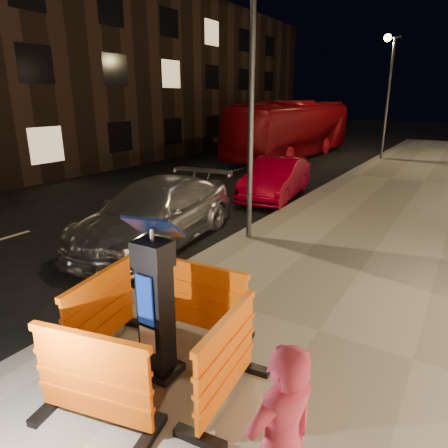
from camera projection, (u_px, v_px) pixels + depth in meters
The scene contains 14 objects.
ground_plane at pixel (157, 289), 7.21m from camera, with size 120.00×120.00×0.00m, color black.
sidewalk at pixel (318, 335), 5.68m from camera, with size 6.00×60.00×0.15m, color gray.
kerb at pixel (157, 285), 7.19m from camera, with size 0.30×60.00×0.15m, color slate.
parking_kiosk at pixel (156, 302), 4.53m from camera, with size 0.59×0.59×1.87m, color black.
barrier_front at pixel (93, 381), 3.89m from camera, with size 1.34×0.55×1.05m, color #F6620A.
barrier_back at pixel (204, 300), 5.43m from camera, with size 1.34×0.55×1.05m, color #F6620A.
barrier_kerbside at pixel (101, 312), 5.14m from camera, with size 1.34×0.55×1.05m, color #F6620A.
barrier_bldgside at pixel (227, 361), 4.18m from camera, with size 1.34×0.55×1.05m, color #F6620A.
car_silver at pixel (157, 242), 9.55m from camera, with size 2.04×5.02×1.46m, color #B5B5BA.
car_red at pixel (275, 198), 13.73m from camera, with size 1.45×4.14×1.37m, color maroon.
bus_doubledecker at pixel (291, 157), 23.23m from camera, with size 2.64×11.28×3.14m, color maroon.
man at pixel (280, 446), 2.80m from camera, with size 0.60×0.39×1.64m, color #AA2A43.
street_lamp_mid at pixel (251, 105), 8.56m from camera, with size 0.12×0.12×6.00m, color #3F3F44.
street_lamp_far at pixel (388, 101), 20.70m from camera, with size 0.12×0.12×6.00m, color #3F3F44.
Camera 1 is at (4.46, -4.90, 3.31)m, focal length 32.00 mm.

